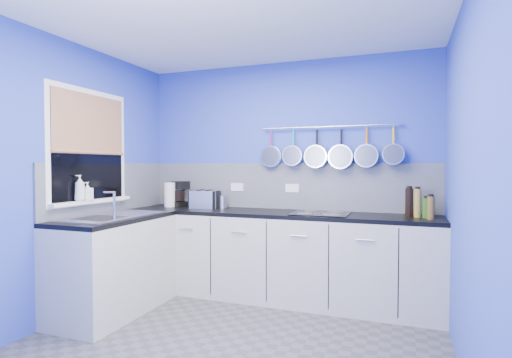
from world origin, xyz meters
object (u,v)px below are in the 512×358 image
Objects in this scene: coffee_maker at (180,194)px; paper_towel at (170,195)px; canister at (222,202)px; soap_bottle_b at (87,191)px; toaster at (204,199)px; soap_bottle_a at (80,188)px; hob at (321,214)px.

paper_towel is at bearing -114.18° from coffee_maker.
paper_towel reaches higher than canister.
paper_towel is (0.24, 1.02, -0.10)m from soap_bottle_b.
paper_towel is at bearing 172.55° from toaster.
soap_bottle_a is 1.14m from paper_towel.
paper_towel is 0.92× the size of toaster.
paper_towel is at bearing 76.75° from soap_bottle_b.
paper_towel is 0.52× the size of hob.
canister is 1.15m from hob.
coffee_maker reaches higher than canister.
coffee_maker is at bearing 75.27° from soap_bottle_a.
soap_bottle_b is (0.00, 0.09, -0.03)m from soap_bottle_a.
toaster is at bearing 175.42° from hob.
soap_bottle_b is at bearing -90.77° from coffee_maker.
toaster is 0.56× the size of hob.
toaster is 2.21× the size of canister.
paper_towel is at bearing 77.82° from soap_bottle_a.
canister is (0.19, 0.06, -0.03)m from toaster.
soap_bottle_b reaches higher than coffee_maker.
coffee_maker is (0.32, 1.11, -0.09)m from soap_bottle_b.
paper_towel reaches higher than hob.
paper_towel is 1.77m from hob.
coffee_maker is (0.08, 0.09, 0.01)m from paper_towel.
soap_bottle_b is at bearing 90.00° from soap_bottle_a.
hob is at bearing 9.13° from coffee_maker.
coffee_maker is at bearing 50.71° from paper_towel.
soap_bottle_a is 0.44× the size of hob.
paper_towel reaches higher than toaster.
hob is (1.77, -0.08, -0.13)m from paper_towel.
canister is (0.87, 1.10, -0.17)m from soap_bottle_b.
toaster is at bearing 3.98° from coffee_maker.
soap_bottle_b reaches higher than canister.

